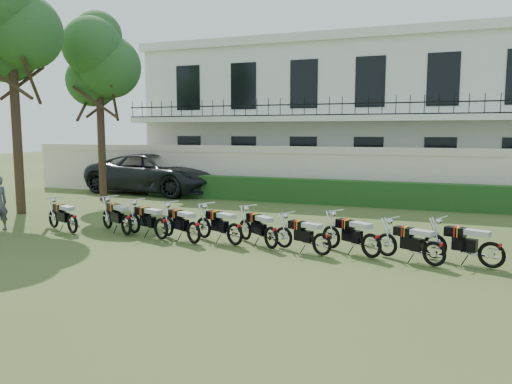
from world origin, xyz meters
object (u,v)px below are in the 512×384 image
at_px(motorcycle_5, 271,232).
at_px(motorcycle_9, 492,248).
at_px(tree_west_mid, 11,22).
at_px(motorcycle_4, 235,229).
at_px(motorcycle_7, 371,240).
at_px(motorcycle_2, 161,224).
at_px(motorcycle_3, 194,227).
at_px(motorcycle_1, 126,220).
at_px(motorcycle_0, 72,219).
at_px(motorcycle_6, 322,239).
at_px(tree_west_near, 99,60).
at_px(motorcycle_8, 435,248).
at_px(suv, 155,173).

relative_size(motorcycle_5, motorcycle_9, 0.86).
bearing_deg(tree_west_mid, motorcycle_4, -12.20).
bearing_deg(motorcycle_9, motorcycle_7, 112.03).
distance_m(motorcycle_2, motorcycle_7, 5.62).
distance_m(motorcycle_2, motorcycle_3, 1.07).
height_order(motorcycle_1, motorcycle_5, motorcycle_1).
height_order(motorcycle_0, motorcycle_9, motorcycle_9).
bearing_deg(motorcycle_3, motorcycle_6, -63.88).
xyz_separation_m(motorcycle_4, motorcycle_5, (1.00, -0.03, -0.01)).
bearing_deg(motorcycle_9, tree_west_near, 89.08).
height_order(tree_west_mid, motorcycle_7, tree_west_mid).
height_order(motorcycle_2, motorcycle_8, motorcycle_2).
xyz_separation_m(motorcycle_5, motorcycle_8, (3.85, -0.26, -0.01)).
relative_size(motorcycle_1, motorcycle_7, 1.02).
xyz_separation_m(motorcycle_1, motorcycle_5, (4.36, -0.09, -0.02)).
bearing_deg(motorcycle_9, motorcycle_2, 111.61).
bearing_deg(motorcycle_4, motorcycle_8, -69.77).
bearing_deg(motorcycle_4, motorcycle_5, -67.94).
bearing_deg(motorcycle_5, suv, 80.96).
height_order(motorcycle_6, motorcycle_9, motorcycle_9).
bearing_deg(motorcycle_3, motorcycle_4, -52.74).
bearing_deg(motorcycle_5, motorcycle_0, 128.25).
distance_m(tree_west_mid, motorcycle_8, 15.54).
bearing_deg(tree_west_near, motorcycle_6, -29.41).
xyz_separation_m(tree_west_mid, motorcycle_5, (10.19, -2.02, -6.22)).
bearing_deg(motorcycle_4, motorcycle_2, 115.43).
distance_m(tree_west_mid, motorcycle_4, 11.27).
height_order(motorcycle_3, motorcycle_6, motorcycle_3).
bearing_deg(motorcycle_8, motorcycle_9, -50.63).
relative_size(motorcycle_1, motorcycle_4, 0.97).
bearing_deg(suv, motorcycle_3, -137.23).
height_order(motorcycle_9, suv, suv).
relative_size(tree_west_mid, motorcycle_7, 5.43).
xyz_separation_m(motorcycle_4, motorcycle_6, (2.34, -0.23, -0.03)).
height_order(motorcycle_4, motorcycle_5, motorcycle_4).
bearing_deg(suv, tree_west_near, 171.00).
height_order(motorcycle_0, motorcycle_2, motorcycle_2).
xyz_separation_m(motorcycle_4, suv, (-7.93, 8.88, 0.48)).
distance_m(motorcycle_3, suv, 11.39).
bearing_deg(tree_west_near, motorcycle_4, -34.56).
distance_m(motorcycle_7, motorcycle_8, 1.40).
height_order(motorcycle_3, motorcycle_9, motorcycle_3).
distance_m(motorcycle_5, motorcycle_9, 5.01).
xyz_separation_m(motorcycle_6, motorcycle_9, (3.67, 0.21, 0.03)).
bearing_deg(motorcycle_4, motorcycle_7, -67.28).
bearing_deg(motorcycle_2, motorcycle_4, -67.66).
bearing_deg(motorcycle_6, motorcycle_8, -70.04).
bearing_deg(motorcycle_0, motorcycle_3, -66.32).
height_order(tree_west_near, motorcycle_5, tree_west_near).
distance_m(motorcycle_0, motorcycle_1, 1.64).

